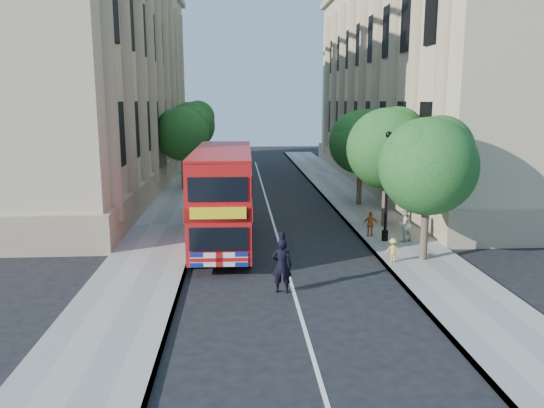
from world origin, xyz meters
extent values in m
plane|color=black|center=(0.00, 0.00, 0.00)|extent=(120.00, 120.00, 0.00)
cube|color=gray|center=(5.75, 10.00, 0.06)|extent=(3.50, 80.00, 0.12)
cube|color=gray|center=(-5.75, 10.00, 0.06)|extent=(3.50, 80.00, 0.12)
cube|color=tan|center=(13.80, 24.00, 9.00)|extent=(12.00, 38.00, 18.00)
cube|color=tan|center=(-13.80, 24.00, 9.00)|extent=(12.00, 38.00, 18.00)
cylinder|color=#473828|center=(5.80, 3.00, 1.43)|extent=(0.32, 0.32, 2.86)
sphere|color=#17451C|center=(5.80, 3.00, 4.03)|extent=(4.00, 4.00, 4.00)
sphere|color=#17451C|center=(6.40, 3.40, 4.68)|extent=(2.80, 2.80, 2.80)
sphere|color=#17451C|center=(5.30, 2.70, 4.55)|extent=(2.60, 2.60, 2.60)
cylinder|color=#473828|center=(5.80, 9.00, 1.50)|extent=(0.32, 0.32, 2.99)
sphere|color=#17451C|center=(5.80, 9.00, 4.22)|extent=(4.20, 4.20, 4.20)
sphere|color=#17451C|center=(6.40, 9.40, 4.90)|extent=(2.94, 2.94, 2.94)
sphere|color=#17451C|center=(5.30, 8.70, 4.76)|extent=(2.73, 2.73, 2.73)
cylinder|color=#473828|center=(5.80, 15.00, 1.45)|extent=(0.32, 0.32, 2.90)
sphere|color=#17451C|center=(5.80, 15.00, 4.09)|extent=(4.00, 4.00, 4.00)
sphere|color=#17451C|center=(6.40, 15.40, 4.75)|extent=(2.80, 2.80, 2.80)
sphere|color=#17451C|center=(5.30, 14.70, 4.62)|extent=(2.60, 2.60, 2.60)
cylinder|color=#473828|center=(-6.00, 22.00, 1.50)|extent=(0.32, 0.32, 2.99)
sphere|color=#17451C|center=(-6.00, 22.00, 4.22)|extent=(4.00, 4.00, 4.00)
sphere|color=#17451C|center=(-5.40, 22.40, 4.90)|extent=(2.80, 2.80, 2.80)
sphere|color=#17451C|center=(-6.50, 21.70, 4.76)|extent=(2.60, 2.60, 2.60)
cylinder|color=#473828|center=(-6.00, 30.00, 1.58)|extent=(0.32, 0.32, 3.17)
sphere|color=#17451C|center=(-6.00, 30.00, 4.46)|extent=(4.20, 4.20, 4.20)
sphere|color=#17451C|center=(-5.40, 30.40, 5.18)|extent=(2.94, 2.94, 2.94)
sphere|color=#17451C|center=(-6.50, 29.70, 5.04)|extent=(2.73, 2.73, 2.73)
cylinder|color=black|center=(5.00, 6.00, 0.37)|extent=(0.30, 0.30, 0.50)
cylinder|color=black|center=(5.00, 6.00, 2.62)|extent=(0.14, 0.14, 5.00)
sphere|color=black|center=(5.00, 6.00, 5.12)|extent=(0.32, 0.32, 0.32)
cube|color=#AA0C0B|center=(-2.60, 6.13, 2.43)|extent=(2.65, 9.54, 3.95)
cube|color=black|center=(-2.60, 6.13, 1.55)|extent=(2.70, 8.94, 0.90)
cube|color=black|center=(-2.60, 6.13, 3.45)|extent=(2.70, 8.94, 0.90)
cube|color=yellow|center=(-2.67, 1.38, 2.55)|extent=(2.10, 0.11, 0.45)
cylinder|color=black|center=(-3.78, 2.80, 0.50)|extent=(0.30, 1.00, 1.00)
cylinder|color=black|center=(-1.52, 2.77, 0.50)|extent=(0.30, 1.00, 1.00)
cylinder|color=black|center=(-3.68, 9.30, 0.50)|extent=(0.30, 1.00, 1.00)
cylinder|color=black|center=(-1.42, 9.27, 0.50)|extent=(0.30, 1.00, 1.00)
cube|color=black|center=(-2.92, 10.42, 1.28)|extent=(1.91, 1.73, 1.99)
cube|color=black|center=(-2.93, 9.61, 1.51)|extent=(1.70, 0.12, 0.66)
cube|color=black|center=(-2.89, 12.50, 1.47)|extent=(1.93, 3.05, 2.37)
cube|color=black|center=(-2.90, 11.93, 0.33)|extent=(1.76, 4.56, 0.24)
cylinder|color=black|center=(-3.77, 10.33, 0.38)|extent=(0.22, 0.76, 0.76)
cylinder|color=black|center=(-2.07, 10.31, 0.38)|extent=(0.22, 0.76, 0.76)
cylinder|color=black|center=(-3.73, 13.45, 0.38)|extent=(0.22, 0.76, 0.76)
cylinder|color=black|center=(-2.03, 13.43, 0.38)|extent=(0.22, 0.76, 0.76)
imported|color=black|center=(-0.42, -0.23, 0.97)|extent=(0.77, 0.57, 1.95)
imported|color=beige|center=(5.86, 5.85, 0.95)|extent=(1.00, 0.92, 1.65)
imported|color=orange|center=(4.51, 6.84, 0.74)|extent=(0.75, 0.38, 1.24)
imported|color=#E3BD4D|center=(4.40, 2.67, 0.62)|extent=(0.69, 0.46, 0.99)
camera|label=1|loc=(-1.92, -17.95, 6.67)|focal=35.00mm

